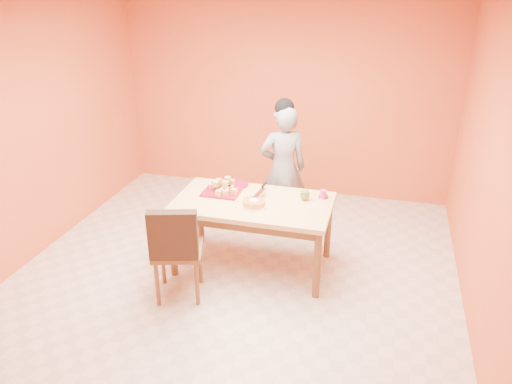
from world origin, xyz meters
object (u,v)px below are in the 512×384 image
(pastry_platter, at_px, (223,191))
(magenta_glass, at_px, (323,194))
(person, at_px, (283,169))
(dining_table, at_px, (253,209))
(egg_ornament, at_px, (305,195))
(red_dinner_plate, at_px, (238,185))
(sponge_cake, at_px, (254,203))
(checker_tin, at_px, (323,196))
(dining_chair, at_px, (177,248))

(pastry_platter, bearing_deg, magenta_glass, 5.82)
(person, bearing_deg, dining_table, 59.44)
(pastry_platter, bearing_deg, person, 58.71)
(egg_ornament, bearing_deg, magenta_glass, 41.98)
(red_dinner_plate, bearing_deg, sponge_cake, -56.76)
(dining_table, bearing_deg, person, 83.32)
(sponge_cake, xyz_separation_m, checker_tin, (0.64, 0.39, -0.02))
(dining_chair, height_order, red_dinner_plate, dining_chair)
(dining_chair, bearing_deg, sponge_cake, 28.31)
(magenta_glass, height_order, checker_tin, magenta_glass)
(person, distance_m, egg_ornament, 0.87)
(pastry_platter, distance_m, checker_tin, 1.06)
(pastry_platter, distance_m, sponge_cake, 0.49)
(sponge_cake, distance_m, magenta_glass, 0.74)
(red_dinner_plate, xyz_separation_m, magenta_glass, (0.94, -0.10, 0.04))
(dining_table, relative_size, sponge_cake, 7.07)
(sponge_cake, bearing_deg, red_dinner_plate, 123.24)
(person, relative_size, egg_ornament, 12.51)
(dining_table, distance_m, red_dinner_plate, 0.45)
(magenta_glass, xyz_separation_m, checker_tin, (0.00, 0.02, -0.03))
(dining_chair, distance_m, pastry_platter, 0.91)
(person, relative_size, sponge_cake, 6.78)
(dining_table, xyz_separation_m, person, (0.11, 0.94, 0.10))
(dining_chair, relative_size, sponge_cake, 4.43)
(red_dinner_plate, relative_size, sponge_cake, 0.99)
(dining_chair, bearing_deg, egg_ornament, 22.76)
(dining_chair, xyz_separation_m, sponge_cake, (0.59, 0.59, 0.28))
(sponge_cake, bearing_deg, checker_tin, 31.28)
(egg_ornament, distance_m, checker_tin, 0.21)
(red_dinner_plate, bearing_deg, pastry_platter, -118.40)
(dining_chair, distance_m, egg_ornament, 1.40)
(egg_ornament, relative_size, magenta_glass, 1.33)
(egg_ornament, height_order, checker_tin, egg_ornament)
(egg_ornament, bearing_deg, dining_table, -147.42)
(pastry_platter, xyz_separation_m, magenta_glass, (1.05, 0.11, 0.03))
(dining_chair, distance_m, magenta_glass, 1.59)
(red_dinner_plate, distance_m, checker_tin, 0.94)
(sponge_cake, xyz_separation_m, magenta_glass, (0.64, 0.37, 0.01))
(pastry_platter, xyz_separation_m, sponge_cake, (0.41, -0.26, 0.03))
(dining_table, height_order, dining_chair, dining_chair)
(dining_chair, bearing_deg, dining_table, 35.38)
(dining_table, xyz_separation_m, magenta_glass, (0.68, 0.25, 0.14))
(person, height_order, pastry_platter, person)
(dining_table, distance_m, person, 0.95)
(red_dinner_plate, relative_size, magenta_glass, 2.42)
(dining_chair, distance_m, checker_tin, 1.59)
(dining_chair, bearing_deg, checker_tin, 21.82)
(dining_table, height_order, egg_ornament, egg_ornament)
(person, height_order, sponge_cake, person)
(dining_table, bearing_deg, checker_tin, 21.95)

